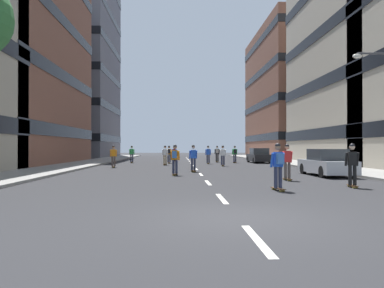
{
  "coord_description": "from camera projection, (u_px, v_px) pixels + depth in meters",
  "views": [
    {
      "loc": [
        -1.4,
        -8.22,
        1.63
      ],
      "look_at": [
        0.0,
        25.83,
        1.93
      ],
      "focal_mm": 33.36,
      "sensor_mm": 36.0,
      "label": 1
    }
  ],
  "objects": [
    {
      "name": "ground_plane",
      "position": [
        193.0,
        165.0,
        31.77
      ],
      "size": [
        141.22,
        141.22,
        0.0
      ],
      "primitive_type": "plane",
      "color": "#28282B"
    },
    {
      "name": "sidewalk_left",
      "position": [
        86.0,
        163.0,
        34.3
      ],
      "size": [
        3.86,
        64.73,
        0.14
      ],
      "primitive_type": "cube",
      "color": "gray",
      "rests_on": "ground_plane"
    },
    {
      "name": "sidewalk_right",
      "position": [
        295.0,
        163.0,
        35.13
      ],
      "size": [
        3.86,
        64.73,
        0.14
      ],
      "primitive_type": "cube",
      "color": "gray",
      "rests_on": "ground_plane"
    },
    {
      "name": "lane_markings",
      "position": [
        193.0,
        166.0,
        31.24
      ],
      "size": [
        0.16,
        52.2,
        0.01
      ],
      "color": "silver",
      "rests_on": "ground_plane"
    },
    {
      "name": "building_left_far",
      "position": [
        63.0,
        49.0,
        58.02
      ],
      "size": [
        15.91,
        17.7,
        34.97
      ],
      "color": "slate",
      "rests_on": "ground_plane"
    },
    {
      "name": "building_right_far",
      "position": [
        305.0,
        93.0,
        59.61
      ],
      "size": [
        15.91,
        23.35,
        21.15
      ],
      "color": "brown",
      "rests_on": "ground_plane"
    },
    {
      "name": "parked_car_near",
      "position": [
        326.0,
        163.0,
        20.22
      ],
      "size": [
        1.82,
        4.4,
        1.52
      ],
      "color": "#B2B7BF",
      "rests_on": "ground_plane"
    },
    {
      "name": "parked_car_mid",
      "position": [
        259.0,
        156.0,
        36.95
      ],
      "size": [
        1.82,
        4.4,
        1.52
      ],
      "color": "black",
      "rests_on": "ground_plane"
    },
    {
      "name": "streetlamp_right",
      "position": [
        384.0,
        99.0,
        18.66
      ],
      "size": [
        2.13,
        0.3,
        6.5
      ],
      "color": "#3F3F44",
      "rests_on": "sidewalk_right"
    },
    {
      "name": "skater_0",
      "position": [
        175.0,
        158.0,
        20.57
      ],
      "size": [
        0.56,
        0.92,
        1.78
      ],
      "color": "brown",
      "rests_on": "ground_plane"
    },
    {
      "name": "skater_1",
      "position": [
        235.0,
        153.0,
        36.58
      ],
      "size": [
        0.55,
        0.91,
        1.78
      ],
      "color": "brown",
      "rests_on": "ground_plane"
    },
    {
      "name": "skater_2",
      "position": [
        208.0,
        154.0,
        34.71
      ],
      "size": [
        0.54,
        0.91,
        1.78
      ],
      "color": "brown",
      "rests_on": "ground_plane"
    },
    {
      "name": "skater_3",
      "position": [
        278.0,
        164.0,
        13.3
      ],
      "size": [
        0.56,
        0.92,
        1.78
      ],
      "color": "brown",
      "rests_on": "ground_plane"
    },
    {
      "name": "skater_4",
      "position": [
        217.0,
        153.0,
        38.2
      ],
      "size": [
        0.54,
        0.9,
        1.78
      ],
      "color": "brown",
      "rests_on": "ground_plane"
    },
    {
      "name": "skater_5",
      "position": [
        132.0,
        153.0,
        36.88
      ],
      "size": [
        0.54,
        0.9,
        1.78
      ],
      "color": "brown",
      "rests_on": "ground_plane"
    },
    {
      "name": "skater_6",
      "position": [
        193.0,
        157.0,
        23.33
      ],
      "size": [
        0.55,
        0.92,
        1.78
      ],
      "color": "brown",
      "rests_on": "ground_plane"
    },
    {
      "name": "skater_7",
      "position": [
        287.0,
        160.0,
        17.4
      ],
      "size": [
        0.54,
        0.91,
        1.78
      ],
      "color": "brown",
      "rests_on": "ground_plane"
    },
    {
      "name": "skater_8",
      "position": [
        352.0,
        163.0,
        14.35
      ],
      "size": [
        0.56,
        0.92,
        1.78
      ],
      "color": "brown",
      "rests_on": "ground_plane"
    },
    {
      "name": "skater_9",
      "position": [
        113.0,
        155.0,
        28.35
      ],
      "size": [
        0.57,
        0.92,
        1.78
      ],
      "color": "brown",
      "rests_on": "ground_plane"
    },
    {
      "name": "skater_10",
      "position": [
        223.0,
        155.0,
        30.48
      ],
      "size": [
        0.55,
        0.91,
        1.78
      ],
      "color": "brown",
      "rests_on": "ground_plane"
    },
    {
      "name": "skater_11",
      "position": [
        169.0,
        153.0,
        35.69
      ],
      "size": [
        0.53,
        0.9,
        1.78
      ],
      "color": "brown",
      "rests_on": "ground_plane"
    },
    {
      "name": "skater_12",
      "position": [
        165.0,
        154.0,
        32.19
      ],
      "size": [
        0.56,
        0.92,
        1.78
      ],
      "color": "brown",
      "rests_on": "ground_plane"
    },
    {
      "name": "skater_13",
      "position": [
        174.0,
        153.0,
        40.07
      ],
      "size": [
        0.55,
        0.92,
        1.78
      ],
      "color": "brown",
      "rests_on": "ground_plane"
    }
  ]
}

